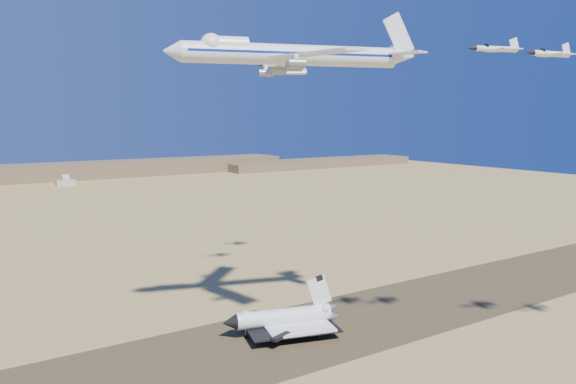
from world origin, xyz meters
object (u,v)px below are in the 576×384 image
chase_jet_b (550,54)px  shuttle (283,319)px  chase_jet_a (495,49)px  crew_b (319,336)px  chase_jet_e (275,65)px  carrier_747 (285,55)px  chase_jet_f (291,73)px  crew_a (306,331)px  crew_c (320,334)px

chase_jet_b → shuttle: bearing=130.5°
chase_jet_a → crew_b: bearing=130.0°
shuttle → crew_b: bearing=-35.4°
shuttle → chase_jet_e: size_ratio=2.83×
carrier_747 → chase_jet_f: 78.66m
carrier_747 → shuttle: bearing=78.1°
crew_b → chase_jet_b: bearing=172.3°
crew_a → chase_jet_a: chase_jet_a is taller
chase_jet_b → chase_jet_f: bearing=98.8°
chase_jet_a → shuttle: bearing=133.0°
shuttle → chase_jet_b: (40.11, -64.26, 82.38)m
crew_c → chase_jet_b: size_ratio=0.10×
crew_a → chase_jet_b: bearing=-170.8°
shuttle → crew_c: 13.14m
chase_jet_a → carrier_747: bearing=142.3°
carrier_747 → chase_jet_e: carrier_747 is taller
crew_c → chase_jet_a: 101.93m
shuttle → chase_jet_e: 94.60m
shuttle → chase_jet_a: chase_jet_a is taller
carrier_747 → crew_b: 89.62m
chase_jet_b → chase_jet_f: chase_jet_f is taller
crew_b → chase_jet_e: size_ratio=0.12×
crew_a → crew_b: size_ratio=1.18×
chase_jet_e → crew_a: bearing=-97.5°
carrier_747 → crew_c: carrier_747 is taller
carrier_747 → crew_c: bearing=21.8°
crew_a → chase_jet_b: size_ratio=0.12×
shuttle → chase_jet_f: chase_jet_f is taller
carrier_747 → chase_jet_e: bearing=78.5°
shuttle → crew_b: size_ratio=24.07×
crew_a → chase_jet_e: 99.03m
crew_c → chase_jet_e: (10.33, 43.51, 90.17)m
crew_c → chase_jet_f: (30.77, 63.33, 89.47)m
carrier_747 → chase_jet_b: bearing=-32.6°
crew_a → chase_jet_a: bearing=-178.0°
crew_c → chase_jet_a: size_ratio=0.11×
shuttle → crew_c: bearing=-29.0°
shuttle → chase_jet_b: bearing=-42.2°
crew_a → crew_c: 5.01m
chase_jet_b → crew_c: bearing=128.0°
crew_b → chase_jet_a: size_ratio=0.11×
crew_b → chase_jet_b: 107.33m
chase_jet_a → chase_jet_e: (-8.64, 91.69, 2.37)m
shuttle → crew_a: shuttle is taller
crew_c → chase_jet_a: (18.97, -48.18, 87.79)m
crew_a → chase_jet_f: chase_jet_f is taller
chase_jet_b → chase_jet_e: chase_jet_e is taller
chase_jet_a → chase_jet_f: chase_jet_f is taller
crew_a → carrier_747: bearing=94.3°
chase_jet_b → carrier_747: bearing=138.6°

